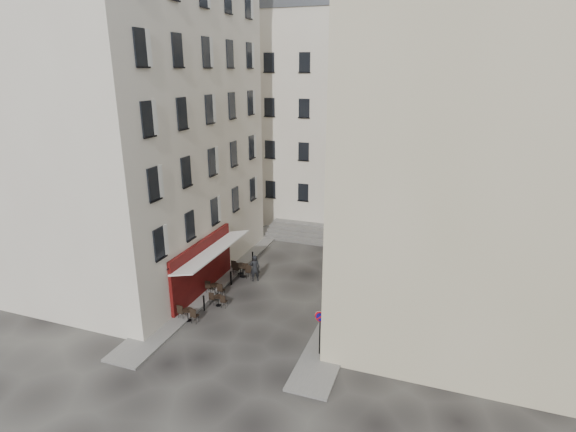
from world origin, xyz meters
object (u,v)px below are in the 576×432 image
at_px(bistro_table_a, 188,314).
at_px(pedestrian, 255,268).
at_px(no_parking_sign, 320,325).
at_px(bistro_table_b, 218,300).

distance_m(bistro_table_a, pedestrian, 6.09).
height_order(no_parking_sign, bistro_table_a, no_parking_sign).
bearing_deg(bistro_table_a, bistro_table_b, 69.22).
relative_size(no_parking_sign, bistro_table_b, 2.14).
xyz_separation_m(no_parking_sign, bistro_table_a, (-7.80, 0.66, -1.28)).
bearing_deg(bistro_table_b, bistro_table_a, -110.78).
bearing_deg(bistro_table_a, pedestrian, 75.75).
bearing_deg(pedestrian, bistro_table_b, 44.76).
bearing_deg(bistro_table_b, pedestrian, 79.48).
distance_m(no_parking_sign, bistro_table_b, 7.65).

